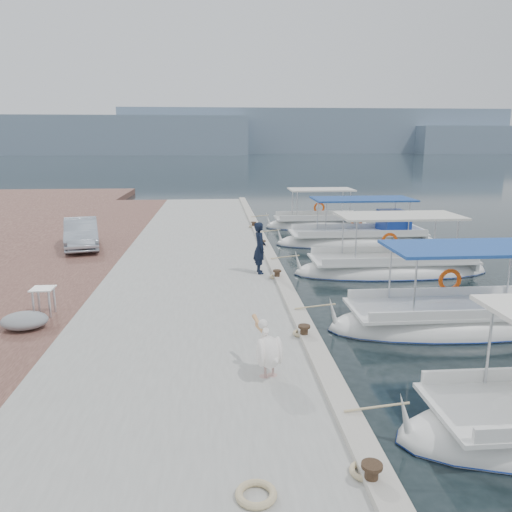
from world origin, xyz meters
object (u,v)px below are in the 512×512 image
Objects in this scene: fisherman at (260,248)px; parked_car at (81,233)px; fishing_caique_e at (318,225)px; fishing_caique_d at (359,240)px; fishing_caique_b at (455,323)px; fishing_caique_c at (391,270)px; pelican at (269,350)px.

parked_car is (-7.12, 4.72, -0.26)m from fisherman.
fishing_caique_d is at bearing -78.06° from fishing_caique_e.
fishing_caique_b and fishing_caique_e have the same top height.
fishing_caique_d is at bearing 86.99° from fishing_caique_b.
fisherman reaches higher than fishing_caique_c.
fisherman is 8.55m from parked_car.
fishing_caique_d is at bearing 86.38° from fishing_caique_c.
fishing_caique_b is 0.88× the size of fishing_caique_d.
fisherman is at bearing 139.28° from fishing_caique_b.
fishing_caique_c is 1.23× the size of fishing_caique_e.
parked_car is (-6.61, 12.41, 0.09)m from pelican.
fishing_caique_c and fishing_caique_e have the same top height.
pelican is at bearing -104.23° from fishing_caique_e.
fishing_caique_b is 3.99× the size of fisherman.
fishing_caique_d is 5.96× the size of pelican.
fisherman is (-5.17, -1.48, 1.25)m from fishing_caique_c.
fishing_caique_b is at bearing -92.41° from fishing_caique_c.
pelican is 7.71m from fisherman.
fishing_caique_b and fishing_caique_c have the same top height.
fisherman is (-4.93, 4.24, 1.25)m from fishing_caique_b.
fishing_caique_d is 15.94m from pelican.
fishing_caique_e is at bearing 101.94° from fishing_caique_d.
fishing_caique_d is 1.31× the size of fishing_caique_e.
fishing_caique_c reaches higher than parked_car.
fishing_caique_e is 12.86m from fisherman.
pelican is (-5.44, -3.44, 0.91)m from fishing_caique_b.
parked_car is at bearing 118.04° from pelican.
fisherman reaches higher than fishing_caique_d.
parked_car is (-12.64, -2.32, 0.94)m from fishing_caique_d.
fisherman is at bearing -47.88° from parked_car.
fishing_caique_d is 4.54× the size of fisherman.
fishing_caique_e is 13.72m from parked_car.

